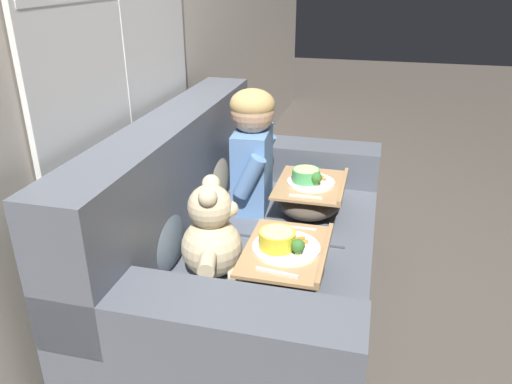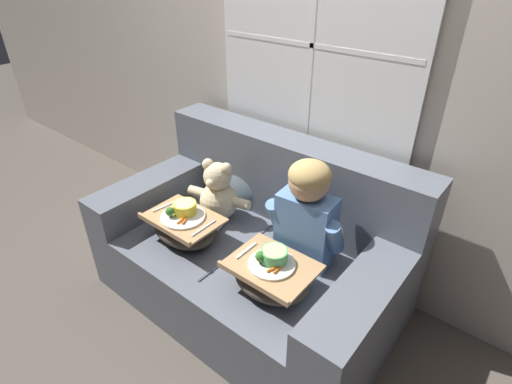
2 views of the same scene
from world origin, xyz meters
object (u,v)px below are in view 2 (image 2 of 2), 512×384
lap_tray_child (271,275)px  lap_tray_teddy (184,226)px  teddy_bear (218,194)px  throw_pillow_behind_child (326,215)px  couch (256,250)px  throw_pillow_behind_teddy (241,180)px  child_figure (307,209)px

lap_tray_child → lap_tray_teddy: 0.60m
teddy_bear → lap_tray_child: teddy_bear is taller
lap_tray_child → throw_pillow_behind_child: bearing=89.9°
couch → lap_tray_child: size_ratio=4.16×
throw_pillow_behind_child → throw_pillow_behind_teddy: size_ratio=1.05×
child_figure → lap_tray_teddy: 0.69m
teddy_bear → lap_tray_child: bearing=-24.4°
throw_pillow_behind_teddy → lap_tray_child: throw_pillow_behind_teddy is taller
child_figure → lap_tray_teddy: child_figure is taller
lap_tray_child → lap_tray_teddy: bearing=180.0°
lap_tray_child → teddy_bear: bearing=155.6°
teddy_bear → lap_tray_child: 0.66m
couch → lap_tray_teddy: couch is taller
throw_pillow_behind_teddy → lap_tray_child: bearing=-38.5°
throw_pillow_behind_child → couch: bearing=-143.3°
couch → throw_pillow_behind_teddy: (-0.30, 0.22, 0.25)m
couch → throw_pillow_behind_child: (0.30, 0.22, 0.25)m
lap_tray_teddy → child_figure: bearing=24.6°
child_figure → lap_tray_child: 0.35m
throw_pillow_behind_child → lap_tray_teddy: throw_pillow_behind_child is taller
teddy_bear → couch: bearing=-3.5°
couch → lap_tray_teddy: (-0.30, -0.25, 0.17)m
teddy_bear → lap_tray_child: size_ratio=1.02×
throw_pillow_behind_teddy → lap_tray_teddy: throw_pillow_behind_teddy is taller
couch → lap_tray_child: bearing=-40.2°
child_figure → teddy_bear: (-0.59, -0.00, -0.15)m
couch → child_figure: (0.30, 0.02, 0.39)m
throw_pillow_behind_child → lap_tray_child: throw_pillow_behind_child is taller
throw_pillow_behind_child → lap_tray_teddy: size_ratio=0.89×
teddy_bear → child_figure: bearing=0.4°
throw_pillow_behind_teddy → couch: bearing=-36.7°
couch → teddy_bear: bearing=176.5°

